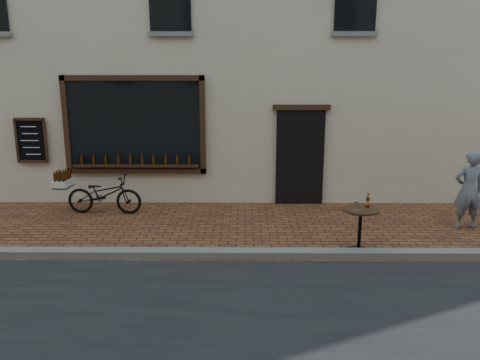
{
  "coord_description": "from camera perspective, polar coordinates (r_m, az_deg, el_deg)",
  "views": [
    {
      "loc": [
        0.6,
        -7.21,
        3.09
      ],
      "look_at": [
        0.53,
        1.2,
        1.1
      ],
      "focal_mm": 35.0,
      "sensor_mm": 36.0,
      "label": 1
    }
  ],
  "objects": [
    {
      "name": "cargo_bicycle",
      "position": [
        10.66,
        -16.38,
        -1.63
      ],
      "size": [
        1.91,
        0.66,
        0.92
      ],
      "rotation": [
        0.0,
        0.0,
        1.51
      ],
      "color": "black",
      "rests_on": "ground"
    },
    {
      "name": "bistro_table",
      "position": [
        8.29,
        14.46,
        -4.89
      ],
      "size": [
        0.61,
        0.61,
        1.05
      ],
      "color": "black",
      "rests_on": "ground"
    },
    {
      "name": "ground",
      "position": [
        7.87,
        -3.99,
        -9.85
      ],
      "size": [
        90.0,
        90.0,
        0.0
      ],
      "primitive_type": "plane",
      "color": "#5C2F1D",
      "rests_on": "ground"
    },
    {
      "name": "kerb",
      "position": [
        8.03,
        -3.88,
        -8.9
      ],
      "size": [
        90.0,
        0.25,
        0.12
      ],
      "primitive_type": "cube",
      "color": "slate",
      "rests_on": "ground"
    },
    {
      "name": "pedestrian",
      "position": [
        10.21,
        26.1,
        -1.1
      ],
      "size": [
        0.58,
        0.38,
        1.58
      ],
      "primitive_type": "imported",
      "rotation": [
        0.0,
        0.0,
        3.14
      ],
      "color": "slate",
      "rests_on": "ground"
    }
  ]
}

